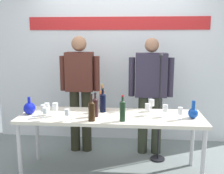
{
  "coord_description": "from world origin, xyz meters",
  "views": [
    {
      "loc": [
        0.28,
        -3.08,
        1.69
      ],
      "look_at": [
        0.0,
        0.15,
        1.07
      ],
      "focal_mm": 42.53,
      "sensor_mm": 36.0,
      "label": 1
    }
  ],
  "objects_px": {
    "presenter_left": "(80,87)",
    "wine_glass_right_3": "(165,108)",
    "decanter_blue_right": "(193,112)",
    "wine_bottle_4": "(92,110)",
    "wine_bottle_1": "(103,102)",
    "wine_bottle_2": "(95,106)",
    "wine_glass_left_2": "(67,113)",
    "wine_glass_right_2": "(148,107)",
    "wine_glass_left_4": "(47,107)",
    "wine_glass_right_1": "(180,111)",
    "wine_glass_left_0": "(55,107)",
    "display_table": "(111,120)",
    "microphone_stand": "(159,126)",
    "wine_bottle_3": "(123,110)",
    "wine_glass_left_1": "(43,108)",
    "decanter_blue_left": "(29,108)",
    "wine_bottle_0": "(102,99)",
    "wine_glass_right_0": "(152,103)",
    "presenter_right": "(151,89)",
    "wine_glass_left_3": "(45,111)"
  },
  "relations": [
    {
      "from": "presenter_left",
      "to": "wine_glass_right_3",
      "type": "relative_size",
      "value": 11.48
    },
    {
      "from": "decanter_blue_right",
      "to": "wine_bottle_4",
      "type": "height_order",
      "value": "wine_bottle_4"
    },
    {
      "from": "wine_bottle_1",
      "to": "wine_glass_right_3",
      "type": "xyz_separation_m",
      "value": [
        0.76,
        -0.15,
        -0.03
      ]
    },
    {
      "from": "wine_bottle_2",
      "to": "wine_glass_left_2",
      "type": "distance_m",
      "value": 0.35
    },
    {
      "from": "wine_bottle_4",
      "to": "wine_glass_right_2",
      "type": "height_order",
      "value": "wine_bottle_4"
    },
    {
      "from": "decanter_blue_right",
      "to": "wine_bottle_1",
      "type": "height_order",
      "value": "wine_bottle_1"
    },
    {
      "from": "decanter_blue_right",
      "to": "wine_glass_left_4",
      "type": "height_order",
      "value": "decanter_blue_right"
    },
    {
      "from": "wine_glass_left_2",
      "to": "wine_glass_right_1",
      "type": "bearing_deg",
      "value": 6.73
    },
    {
      "from": "wine_glass_left_0",
      "to": "wine_glass_left_2",
      "type": "distance_m",
      "value": 0.26
    },
    {
      "from": "presenter_left",
      "to": "wine_glass_right_3",
      "type": "bearing_deg",
      "value": -29.48
    },
    {
      "from": "display_table",
      "to": "wine_bottle_1",
      "type": "relative_size",
      "value": 7.27
    },
    {
      "from": "wine_glass_left_0",
      "to": "microphone_stand",
      "type": "xyz_separation_m",
      "value": [
        1.28,
        0.51,
        -0.38
      ]
    },
    {
      "from": "wine_bottle_2",
      "to": "wine_bottle_3",
      "type": "relative_size",
      "value": 0.97
    },
    {
      "from": "wine_glass_left_1",
      "to": "microphone_stand",
      "type": "bearing_deg",
      "value": 22.44
    },
    {
      "from": "decanter_blue_left",
      "to": "wine_glass_left_1",
      "type": "distance_m",
      "value": 0.25
    },
    {
      "from": "wine_bottle_0",
      "to": "wine_glass_left_4",
      "type": "bearing_deg",
      "value": -151.99
    },
    {
      "from": "wine_bottle_0",
      "to": "wine_glass_left_2",
      "type": "height_order",
      "value": "wine_bottle_0"
    },
    {
      "from": "wine_bottle_1",
      "to": "wine_glass_right_0",
      "type": "bearing_deg",
      "value": 7.92
    },
    {
      "from": "wine_bottle_0",
      "to": "wine_bottle_1",
      "type": "bearing_deg",
      "value": -78.41
    },
    {
      "from": "wine_glass_right_3",
      "to": "wine_glass_left_4",
      "type": "bearing_deg",
      "value": -177.94
    },
    {
      "from": "wine_bottle_2",
      "to": "wine_glass_right_2",
      "type": "relative_size",
      "value": 1.97
    },
    {
      "from": "wine_glass_right_1",
      "to": "wine_glass_right_3",
      "type": "bearing_deg",
      "value": 145.35
    },
    {
      "from": "decanter_blue_right",
      "to": "presenter_left",
      "type": "xyz_separation_m",
      "value": [
        -1.47,
        0.68,
        0.15
      ]
    },
    {
      "from": "decanter_blue_left",
      "to": "wine_glass_right_2",
      "type": "relative_size",
      "value": 1.45
    },
    {
      "from": "wine_glass_left_2",
      "to": "wine_glass_right_0",
      "type": "height_order",
      "value": "wine_glass_right_0"
    },
    {
      "from": "wine_bottle_2",
      "to": "wine_glass_left_4",
      "type": "xyz_separation_m",
      "value": [
        -0.59,
        0.01,
        -0.02
      ]
    },
    {
      "from": "wine_glass_right_2",
      "to": "wine_bottle_0",
      "type": "bearing_deg",
      "value": 157.18
    },
    {
      "from": "display_table",
      "to": "decanter_blue_right",
      "type": "xyz_separation_m",
      "value": [
        0.96,
        -0.04,
        0.13
      ]
    },
    {
      "from": "display_table",
      "to": "wine_bottle_3",
      "type": "distance_m",
      "value": 0.32
    },
    {
      "from": "display_table",
      "to": "wine_glass_right_1",
      "type": "distance_m",
      "value": 0.83
    },
    {
      "from": "decanter_blue_left",
      "to": "presenter_right",
      "type": "relative_size",
      "value": 0.13
    },
    {
      "from": "display_table",
      "to": "wine_bottle_1",
      "type": "bearing_deg",
      "value": 130.28
    },
    {
      "from": "wine_glass_left_4",
      "to": "microphone_stand",
      "type": "distance_m",
      "value": 1.51
    },
    {
      "from": "wine_bottle_0",
      "to": "wine_glass_left_1",
      "type": "bearing_deg",
      "value": -145.94
    },
    {
      "from": "wine_glass_left_3",
      "to": "wine_glass_left_4",
      "type": "relative_size",
      "value": 0.99
    },
    {
      "from": "wine_bottle_1",
      "to": "wine_glass_left_3",
      "type": "distance_m",
      "value": 0.73
    },
    {
      "from": "display_table",
      "to": "wine_glass_right_1",
      "type": "xyz_separation_m",
      "value": [
        0.8,
        -0.12,
        0.16
      ]
    },
    {
      "from": "decanter_blue_right",
      "to": "wine_glass_left_0",
      "type": "distance_m",
      "value": 1.62
    },
    {
      "from": "wine_glass_left_2",
      "to": "wine_bottle_3",
      "type": "bearing_deg",
      "value": 4.98
    },
    {
      "from": "presenter_right",
      "to": "wine_glass_left_2",
      "type": "relative_size",
      "value": 11.92
    },
    {
      "from": "decanter_blue_right",
      "to": "wine_glass_left_2",
      "type": "distance_m",
      "value": 1.45
    },
    {
      "from": "display_table",
      "to": "wine_bottle_2",
      "type": "bearing_deg",
      "value": -158.98
    },
    {
      "from": "display_table",
      "to": "wine_bottle_4",
      "type": "distance_m",
      "value": 0.36
    },
    {
      "from": "wine_glass_left_3",
      "to": "wine_bottle_0",
      "type": "bearing_deg",
      "value": 43.22
    },
    {
      "from": "decanter_blue_left",
      "to": "wine_glass_right_1",
      "type": "relative_size",
      "value": 1.44
    },
    {
      "from": "wine_bottle_1",
      "to": "wine_glass_right_2",
      "type": "distance_m",
      "value": 0.57
    },
    {
      "from": "decanter_blue_left",
      "to": "wine_glass_left_3",
      "type": "relative_size",
      "value": 1.43
    },
    {
      "from": "wine_glass_right_1",
      "to": "wine_glass_right_2",
      "type": "bearing_deg",
      "value": 158.31
    },
    {
      "from": "presenter_right",
      "to": "wine_glass_right_2",
      "type": "distance_m",
      "value": 0.63
    },
    {
      "from": "wine_glass_right_3",
      "to": "wine_bottle_3",
      "type": "bearing_deg",
      "value": -157.73
    }
  ]
}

